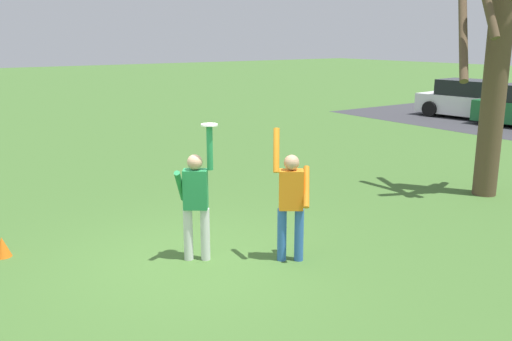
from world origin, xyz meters
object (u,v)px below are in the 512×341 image
at_px(frisbee_disc, 209,125).
at_px(parked_car_white, 468,100).
at_px(bare_tree_tall, 498,60).
at_px(person_catcher, 196,198).
at_px(field_cone_orange, 2,247).
at_px(person_defender, 291,199).

distance_m(frisbee_disc, parked_car_white, 18.13).
bearing_deg(bare_tree_tall, parked_car_white, 126.04).
bearing_deg(person_catcher, bare_tree_tall, 32.31).
xyz_separation_m(person_catcher, field_cone_orange, (-1.83, -2.43, -0.82)).
height_order(person_defender, parked_car_white, person_defender).
relative_size(person_catcher, person_defender, 1.02).
distance_m(parked_car_white, bare_tree_tall, 12.57).
bearing_deg(bare_tree_tall, frisbee_disc, -92.73).
relative_size(person_defender, bare_tree_tall, 0.33).
bearing_deg(frisbee_disc, person_catcher, -126.08).
distance_m(person_defender, parked_car_white, 17.48).
xyz_separation_m(person_catcher, frisbee_disc, (0.13, 0.18, 1.11)).
bearing_deg(parked_car_white, person_catcher, -74.13).
bearing_deg(person_catcher, parked_car_white, 58.14).
bearing_deg(field_cone_orange, parked_car_white, 104.55).
xyz_separation_m(person_defender, parked_car_white, (-7.67, 15.71, -0.25)).
relative_size(person_catcher, bare_tree_tall, 0.34).
relative_size(person_catcher, parked_car_white, 0.49).
distance_m(person_catcher, person_defender, 1.43).
relative_size(person_defender, frisbee_disc, 8.33).
xyz_separation_m(person_catcher, person_defender, (0.84, 1.15, -0.00)).
xyz_separation_m(bare_tree_tall, field_cone_orange, (-2.28, -9.27, -2.71)).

